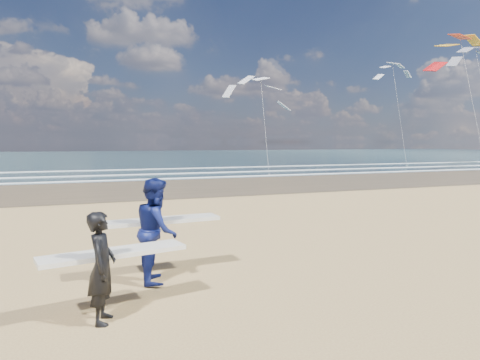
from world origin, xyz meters
name	(u,v)px	position (x,y,z in m)	size (l,w,h in m)	color
wet_sand_strip	(392,178)	(20.00, 18.00, 0.01)	(220.00, 12.00, 0.01)	#4E4229
ocean	(197,156)	(20.00, 72.00, 0.01)	(220.00, 100.00, 0.02)	#1A3139
foam_breakers	(319,169)	(20.00, 28.10, 0.05)	(220.00, 11.70, 0.05)	white
surfer_near	(104,265)	(-1.35, -0.75, 0.84)	(2.26, 1.15, 1.64)	black
surfer_far	(157,229)	(-0.30, 0.79, 0.99)	(2.23, 1.22, 1.97)	#0E1751
kite_0	(468,80)	(28.37, 19.10, 7.66)	(7.24, 4.90, 12.84)	slate
kite_1	(263,110)	(13.32, 26.22, 5.38)	(6.30, 4.79, 9.38)	slate
kite_5	(398,106)	(32.45, 31.77, 6.69)	(5.01, 4.65, 12.73)	slate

